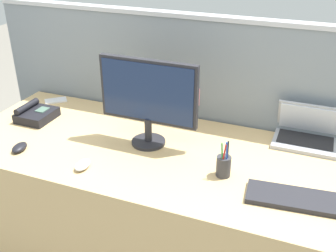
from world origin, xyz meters
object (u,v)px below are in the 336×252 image
Objects in this scene: desktop_monitor at (148,96)px; computer_mouse_right_hand at (19,147)px; keyboard_main at (302,200)px; pen_cup at (224,166)px; computer_mouse_left_hand at (83,165)px; desk_phone at (36,114)px; laptop at (306,133)px; cell_phone_white_slab at (56,100)px.

desktop_monitor is 0.69m from computer_mouse_right_hand.
desktop_monitor is 1.13× the size of keyboard_main.
pen_cup is at bearing 163.48° from keyboard_main.
keyboard_main is 0.97m from computer_mouse_left_hand.
computer_mouse_left_hand is (0.52, -0.34, -0.01)m from desk_phone.
desktop_monitor reaches higher than laptop.
pen_cup reaches higher than computer_mouse_left_hand.
desktop_monitor reaches higher than pen_cup.
cell_phone_white_slab is at bearing 130.85° from computer_mouse_left_hand.
computer_mouse_left_hand is at bearing -179.07° from keyboard_main.
desktop_monitor is 0.83m from laptop.
pen_cup reaches higher than desk_phone.
laptop reaches higher than desk_phone.
computer_mouse_right_hand is (0.15, -0.32, -0.01)m from desk_phone.
desk_phone is 0.45× the size of keyboard_main.
laptop is 0.55m from pen_cup.
computer_mouse_left_hand is (-0.19, -0.33, -0.24)m from desktop_monitor.
pen_cup is at bearing -7.99° from desk_phone.
desktop_monitor is at bearing -0.73° from desk_phone.
desktop_monitor reaches higher than computer_mouse_left_hand.
laptop is at bearing 31.13° from computer_mouse_left_hand.
laptop is 1.13m from computer_mouse_left_hand.
pen_cup is (-0.31, -0.46, 0.00)m from laptop.
keyboard_main is (0.03, -0.52, -0.04)m from laptop.
laptop is 2.37× the size of cell_phone_white_slab.
desk_phone is 1.98× the size of computer_mouse_right_hand.
laptop is 0.52m from keyboard_main.
pen_cup reaches higher than cell_phone_white_slab.
computer_mouse_right_hand is (-1.31, -0.61, -0.03)m from laptop.
cell_phone_white_slab is (-1.50, -0.04, -0.05)m from laptop.
computer_mouse_left_hand is at bearing -32.93° from desk_phone.
desktop_monitor is 2.79× the size of pen_cup.
desktop_monitor is at bearing 29.21° from cell_phone_white_slab.
desk_phone reaches higher than computer_mouse_right_hand.
computer_mouse_left_hand is (-0.96, -0.11, 0.01)m from keyboard_main.
keyboard_main is at bearing 3.50° from computer_mouse_left_hand.
cell_phone_white_slab is at bearing 100.11° from computer_mouse_right_hand.
cell_phone_white_slab is (-1.19, 0.41, -0.05)m from pen_cup.
desktop_monitor is at bearing 57.11° from computer_mouse_left_hand.
laptop reaches higher than computer_mouse_right_hand.
desk_phone reaches higher than keyboard_main.
computer_mouse_right_hand and computer_mouse_left_hand have the same top height.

